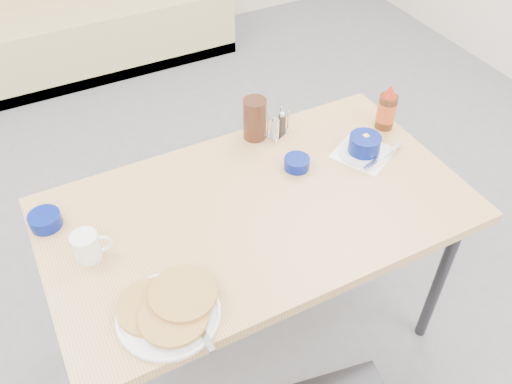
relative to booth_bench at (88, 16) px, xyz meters
name	(u,v)px	position (x,y,z in m)	size (l,w,h in m)	color
ground	(286,380)	(0.00, -2.78, -0.35)	(6.00, 6.00, 0.00)	slate
booth_bench	(88,16)	(0.00, 0.00, 0.00)	(1.90, 0.56, 1.22)	tan
dining_table	(257,219)	(0.00, -2.53, 0.35)	(1.40, 0.80, 0.76)	tan
pancake_plate	(169,310)	(-0.41, -2.80, 0.43)	(0.29, 0.31, 0.05)	white
coffee_mug	(88,246)	(-0.55, -2.49, 0.46)	(0.12, 0.08, 0.09)	white
grits_setting	(364,147)	(0.47, -2.47, 0.44)	(0.28, 0.26, 0.08)	white
creamer_bowl	(45,220)	(-0.64, -2.30, 0.43)	(0.10, 0.10, 0.05)	navy
butter_bowl	(297,163)	(0.21, -2.42, 0.43)	(0.09, 0.09, 0.04)	navy
amber_tumbler	(255,119)	(0.16, -2.19, 0.49)	(0.09, 0.09, 0.16)	#3C1F13
condiment_caddy	(278,126)	(0.25, -2.22, 0.45)	(0.10, 0.08, 0.11)	silver
syrup_bottle	(387,109)	(0.64, -2.37, 0.49)	(0.07, 0.07, 0.19)	#47230F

